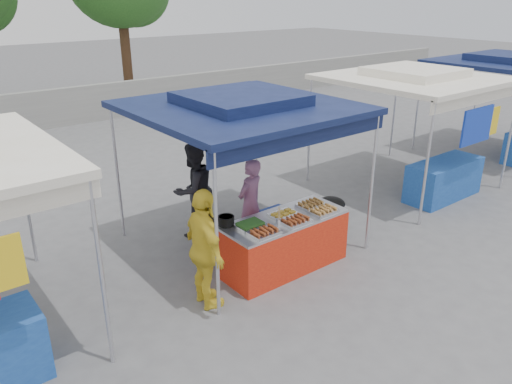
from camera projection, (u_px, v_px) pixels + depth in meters
ground_plane at (279, 264)px, 7.93m from camera, size 80.00×80.00×0.00m
back_wall at (52, 109)px, 15.72m from camera, size 40.00×0.25×1.20m
main_canopy at (241, 106)px, 7.75m from camera, size 3.20×3.20×2.57m
neighbor_stall_right at (427, 118)px, 10.34m from camera, size 3.20×3.20×2.57m
vendor_table at (284, 243)px, 7.70m from camera, size 2.00×0.80×0.85m
food_tray_fl at (264, 232)px, 7.01m from camera, size 0.42×0.30×0.07m
food_tray_fm at (296, 221)px, 7.35m from camera, size 0.42×0.30×0.07m
food_tray_fr at (323, 211)px, 7.69m from camera, size 0.42×0.30×0.07m
food_tray_bl at (250, 225)px, 7.23m from camera, size 0.42×0.30×0.07m
food_tray_bm at (283, 214)px, 7.58m from camera, size 0.42×0.30×0.07m
food_tray_br at (311, 205)px, 7.92m from camera, size 0.42×0.30×0.07m
cooking_pot at (226, 221)px, 7.28m from camera, size 0.24×0.24×0.14m
skewer_cup at (279, 222)px, 7.31m from camera, size 0.08×0.08×0.09m
wok_burner at (331, 215)px, 8.57m from camera, size 0.47×0.47×0.78m
crate_left at (233, 249)px, 8.10m from camera, size 0.46×0.32×0.28m
crate_right at (274, 235)px, 8.51m from camera, size 0.54×0.38×0.33m
crate_stacked at (274, 219)px, 8.39m from camera, size 0.50×0.35×0.30m
vendor_woman at (250, 204)px, 8.26m from camera, size 0.64×0.51×1.54m
helper_man at (194, 190)px, 8.62m from camera, size 0.91×0.76×1.69m
customer_person at (205, 250)px, 6.60m from camera, size 0.56×1.05×1.71m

